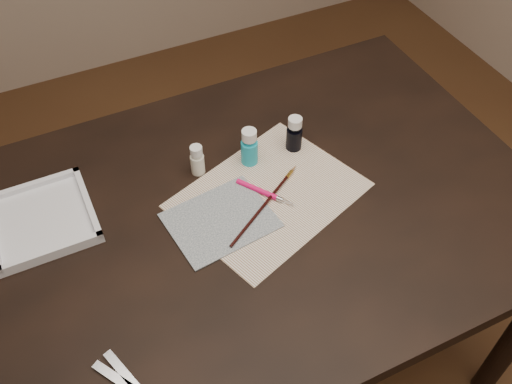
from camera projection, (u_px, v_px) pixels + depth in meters
name	position (u px, v px, depth m)	size (l,w,h in m)	color
ground	(256.00, 358.00, 1.85)	(3.50, 3.50, 0.02)	#422614
table	(256.00, 295.00, 1.56)	(1.30, 0.90, 0.75)	black
paper	(269.00, 195.00, 1.30)	(0.40, 0.30, 0.00)	white
canvas	(220.00, 220.00, 1.25)	(0.22, 0.18, 0.00)	#142436
paint_bottle_white	(197.00, 160.00, 1.32)	(0.03, 0.03, 0.08)	silver
paint_bottle_cyan	(249.00, 147.00, 1.34)	(0.04, 0.04, 0.10)	#1AADC8
paint_bottle_navy	(294.00, 133.00, 1.37)	(0.04, 0.04, 0.09)	black
paintbrush	(266.00, 203.00, 1.28)	(0.28, 0.01, 0.01)	black
craft_knife	(266.00, 193.00, 1.30)	(0.15, 0.01, 0.01)	#ED0F61
palette_tray	(42.00, 219.00, 1.24)	(0.22, 0.22, 0.03)	white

